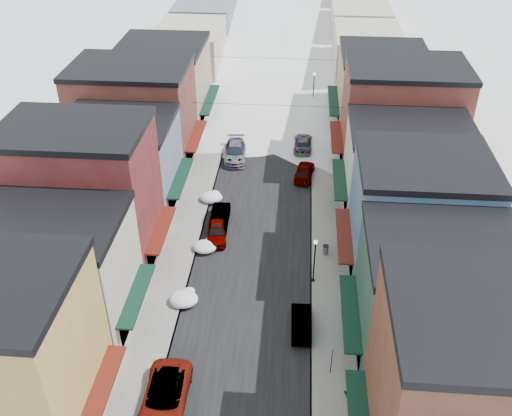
% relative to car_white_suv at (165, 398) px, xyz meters
% --- Properties ---
extents(road, '(10.00, 160.00, 0.01)m').
position_rel_car_white_suv_xyz_m(road, '(4.30, 54.29, -0.83)').
color(road, black).
rests_on(road, ground).
extents(sidewalk_left, '(3.20, 160.00, 0.15)m').
position_rel_car_white_suv_xyz_m(sidewalk_left, '(-2.30, 54.29, -0.76)').
color(sidewalk_left, gray).
rests_on(sidewalk_left, ground).
extents(sidewalk_right, '(3.20, 160.00, 0.15)m').
position_rel_car_white_suv_xyz_m(sidewalk_right, '(10.90, 54.29, -0.76)').
color(sidewalk_right, gray).
rests_on(sidewalk_right, ground).
extents(curb_left, '(0.10, 160.00, 0.15)m').
position_rel_car_white_suv_xyz_m(curb_left, '(-0.75, 54.29, -0.76)').
color(curb_left, slate).
rests_on(curb_left, ground).
extents(curb_right, '(0.10, 160.00, 0.15)m').
position_rel_car_white_suv_xyz_m(curb_right, '(9.35, 54.29, -0.76)').
color(curb_right, slate).
rests_on(curb_right, ground).
extents(bldg_l_cream, '(11.30, 8.20, 9.50)m').
position_rel_car_white_suv_xyz_m(bldg_l_cream, '(-8.89, 6.79, 3.92)').
color(bldg_l_cream, beige).
rests_on(bldg_l_cream, ground).
extents(bldg_l_brick_near, '(12.30, 8.20, 12.50)m').
position_rel_car_white_suv_xyz_m(bldg_l_brick_near, '(-9.39, 14.79, 5.42)').
color(bldg_l_brick_near, maroon).
rests_on(bldg_l_brick_near, ground).
extents(bldg_l_grayblue, '(11.30, 9.20, 9.00)m').
position_rel_car_white_suv_xyz_m(bldg_l_grayblue, '(-8.89, 23.29, 3.67)').
color(bldg_l_grayblue, slate).
rests_on(bldg_l_grayblue, ground).
extents(bldg_l_brick_far, '(13.30, 9.20, 11.00)m').
position_rel_car_white_suv_xyz_m(bldg_l_brick_far, '(-9.89, 32.29, 4.67)').
color(bldg_l_brick_far, maroon).
rests_on(bldg_l_brick_far, ground).
extents(bldg_l_tan, '(11.30, 11.20, 10.00)m').
position_rel_car_white_suv_xyz_m(bldg_l_tan, '(-8.89, 42.29, 4.17)').
color(bldg_l_tan, tan).
rests_on(bldg_l_tan, ground).
extents(bldg_r_brick_near, '(12.30, 9.20, 12.50)m').
position_rel_car_white_suv_xyz_m(bldg_r_brick_near, '(17.99, -2.71, 5.42)').
color(bldg_r_brick_near, brown).
rests_on(bldg_r_brick_near, ground).
extents(bldg_r_green, '(11.30, 9.20, 9.50)m').
position_rel_car_white_suv_xyz_m(bldg_r_green, '(17.49, 6.29, 3.92)').
color(bldg_r_green, '#214536').
rests_on(bldg_r_green, ground).
extents(bldg_r_blue, '(11.30, 9.20, 10.50)m').
position_rel_car_white_suv_xyz_m(bldg_r_blue, '(17.49, 15.29, 4.42)').
color(bldg_r_blue, '#3E638E').
rests_on(bldg_r_blue, ground).
extents(bldg_r_cream, '(12.30, 9.20, 9.00)m').
position_rel_car_white_suv_xyz_m(bldg_r_cream, '(17.99, 24.29, 3.67)').
color(bldg_r_cream, beige).
rests_on(bldg_r_cream, ground).
extents(bldg_r_brick_far, '(13.30, 9.20, 11.50)m').
position_rel_car_white_suv_xyz_m(bldg_r_brick_far, '(18.49, 33.29, 4.92)').
color(bldg_r_brick_far, maroon).
rests_on(bldg_r_brick_far, ground).
extents(bldg_r_tan, '(11.30, 11.20, 9.50)m').
position_rel_car_white_suv_xyz_m(bldg_r_tan, '(17.49, 43.29, 3.92)').
color(bldg_r_tan, '#958062').
rests_on(bldg_r_tan, ground).
extents(distant_blocks, '(34.00, 55.00, 8.00)m').
position_rel_car_white_suv_xyz_m(distant_blocks, '(4.30, 77.29, 3.16)').
color(distant_blocks, gray).
rests_on(distant_blocks, ground).
extents(overhead_cables, '(16.40, 15.04, 0.04)m').
position_rel_car_white_suv_xyz_m(overhead_cables, '(4.30, 41.79, 5.36)').
color(overhead_cables, black).
rests_on(overhead_cables, ground).
extents(car_white_suv, '(2.87, 6.08, 1.68)m').
position_rel_car_white_suv_xyz_m(car_white_suv, '(0.00, 0.00, 0.00)').
color(car_white_suv, silver).
rests_on(car_white_suv, ground).
extents(car_silver_sedan, '(2.13, 4.48, 1.48)m').
position_rel_car_white_suv_xyz_m(car_silver_sedan, '(0.80, 18.29, -0.10)').
color(car_silver_sedan, '#93959A').
rests_on(car_silver_sedan, ground).
extents(car_dark_hatch, '(1.69, 4.58, 1.50)m').
position_rel_car_white_suv_xyz_m(car_dark_hatch, '(0.80, 20.38, -0.09)').
color(car_dark_hatch, black).
rests_on(car_dark_hatch, ground).
extents(car_silver_wagon, '(2.79, 5.92, 1.67)m').
position_rel_car_white_suv_xyz_m(car_silver_wagon, '(0.80, 33.37, -0.01)').
color(car_silver_wagon, gray).
rests_on(car_silver_wagon, ground).
extents(car_green_sedan, '(1.58, 4.21, 1.37)m').
position_rel_car_white_suv_xyz_m(car_green_sedan, '(8.60, 7.51, -0.15)').
color(car_green_sedan, black).
rests_on(car_green_sedan, ground).
extents(car_gray_suv, '(2.42, 4.72, 1.54)m').
position_rel_car_white_suv_xyz_m(car_gray_suv, '(8.60, 29.76, -0.07)').
color(car_gray_suv, gray).
rests_on(car_gray_suv, ground).
extents(car_black_sedan, '(2.18, 5.18, 1.49)m').
position_rel_car_white_suv_xyz_m(car_black_sedan, '(8.36, 36.30, -0.09)').
color(car_black_sedan, black).
rests_on(car_black_sedan, ground).
extents(car_lane_silver, '(2.06, 5.02, 1.70)m').
position_rel_car_white_suv_xyz_m(car_lane_silver, '(3.36, 57.21, 0.01)').
color(car_lane_silver, '#9A9CA2').
rests_on(car_lane_silver, ground).
extents(car_lane_white, '(2.85, 5.44, 1.46)m').
position_rel_car_white_suv_xyz_m(car_lane_white, '(4.90, 59.33, -0.11)').
color(car_lane_white, silver).
rests_on(car_lane_white, ground).
extents(parking_sign, '(0.06, 0.30, 2.16)m').
position_rel_car_white_suv_xyz_m(parking_sign, '(10.66, 3.48, 0.57)').
color(parking_sign, black).
rests_on(parking_sign, sidewalk_right).
extents(trash_can, '(0.52, 0.52, 0.89)m').
position_rel_car_white_suv_xyz_m(trash_can, '(10.58, 16.56, -0.24)').
color(trash_can, slate).
rests_on(trash_can, sidewalk_right).
extents(streetlamp_near, '(0.34, 0.34, 4.12)m').
position_rel_car_white_suv_xyz_m(streetlamp_near, '(9.50, 12.92, 1.91)').
color(streetlamp_near, black).
rests_on(streetlamp_near, sidewalk_right).
extents(streetlamp_far, '(0.41, 0.41, 4.88)m').
position_rel_car_white_suv_xyz_m(streetlamp_far, '(9.50, 47.73, 2.39)').
color(streetlamp_far, black).
rests_on(streetlamp_far, sidewalk_right).
extents(planter_near, '(0.69, 0.63, 0.68)m').
position_rel_car_white_suv_xyz_m(planter_near, '(11.75, 1.63, -0.35)').
color(planter_near, '#2B5F2D').
rests_on(planter_near, sidewalk_right).
extents(snow_pile_near, '(2.28, 2.60, 0.96)m').
position_rel_car_white_suv_xyz_m(snow_pile_near, '(-0.58, 9.61, -0.38)').
color(snow_pile_near, white).
rests_on(snow_pile_near, ground).
extents(snow_pile_mid, '(2.10, 2.49, 0.89)m').
position_rel_car_white_suv_xyz_m(snow_pile_mid, '(0.02, 16.41, -0.41)').
color(snow_pile_mid, white).
rests_on(snow_pile_mid, ground).
extents(snow_pile_far, '(2.23, 2.57, 0.94)m').
position_rel_car_white_suv_xyz_m(snow_pile_far, '(-0.58, 24.39, -0.39)').
color(snow_pile_far, white).
rests_on(snow_pile_far, ground).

